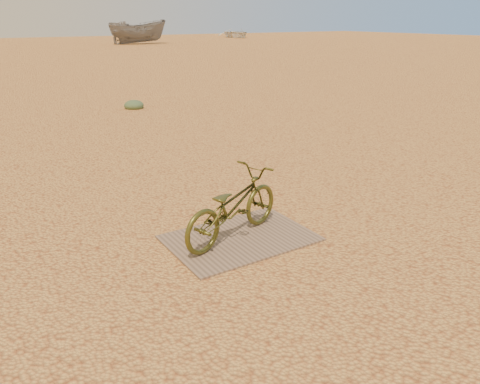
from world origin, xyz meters
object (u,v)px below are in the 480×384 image
plywood_board (240,238)px  bicycle (233,206)px  boat_far_right (236,33)px  boat_mid_right (138,32)px

plywood_board → bicycle: size_ratio=1.09×
bicycle → boat_far_right: size_ratio=0.29×
boat_mid_right → boat_far_right: size_ratio=1.09×
bicycle → boat_far_right: (28.73, 46.00, 0.11)m
plywood_board → boat_mid_right: size_ratio=0.29×
boat_far_right → bicycle: bearing=-110.3°
plywood_board → boat_mid_right: 41.06m
plywood_board → boat_mid_right: (13.65, 38.71, 1.04)m
bicycle → boat_mid_right: boat_mid_right is taller
boat_far_right → plywood_board: bearing=-110.2°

